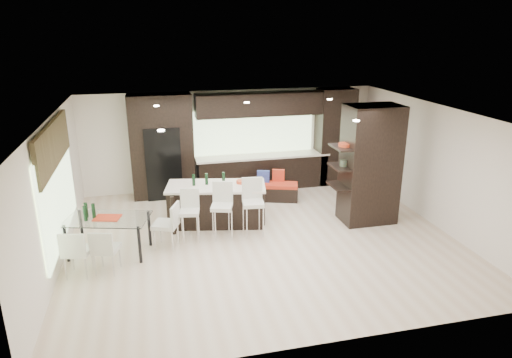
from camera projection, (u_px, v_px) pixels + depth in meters
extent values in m
plane|color=beige|center=(262.00, 239.00, 9.76)|extent=(8.00, 8.00, 0.00)
cube|color=white|center=(232.00, 139.00, 12.55)|extent=(8.00, 0.02, 2.70)
cube|color=white|center=(54.00, 195.00, 8.45)|extent=(0.02, 7.00, 2.70)
cube|color=white|center=(436.00, 166.00, 10.20)|extent=(0.02, 7.00, 2.70)
cube|color=white|center=(263.00, 113.00, 8.89)|extent=(8.00, 7.00, 0.02)
cube|color=#B2D199|center=(58.00, 191.00, 8.64)|extent=(0.04, 3.20, 1.90)
cube|color=#B2D199|center=(253.00, 132.00, 12.58)|extent=(3.40, 0.04, 1.20)
cube|color=brown|center=(53.00, 145.00, 8.36)|extent=(0.08, 3.00, 0.80)
cube|color=white|center=(260.00, 112.00, 9.13)|extent=(4.00, 3.00, 0.02)
cube|color=black|center=(252.00, 141.00, 12.36)|extent=(6.80, 0.68, 2.70)
cube|color=black|center=(163.00, 162.00, 11.91)|extent=(0.90, 0.68, 1.90)
cube|color=black|center=(370.00, 165.00, 10.27)|extent=(1.20, 0.80, 2.70)
cube|color=black|center=(216.00, 204.00, 10.40)|extent=(2.35, 1.36, 0.92)
cube|color=beige|center=(190.00, 221.00, 9.54)|extent=(0.46, 0.46, 0.89)
cube|color=beige|center=(222.00, 216.00, 9.66)|extent=(0.54, 0.54, 0.98)
cube|color=beige|center=(253.00, 213.00, 9.80)|extent=(0.49, 0.49, 1.01)
cube|color=black|center=(275.00, 192.00, 11.86)|extent=(1.26, 0.79, 0.45)
cube|color=white|center=(109.00, 236.00, 9.02)|extent=(1.75, 1.27, 0.76)
cube|color=beige|center=(107.00, 252.00, 8.33)|extent=(0.54, 0.54, 0.80)
cube|color=beige|center=(78.00, 254.00, 8.20)|extent=(0.54, 0.54, 0.84)
cube|color=beige|center=(166.00, 228.00, 9.24)|extent=(0.62, 0.62, 0.88)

